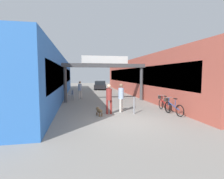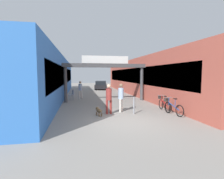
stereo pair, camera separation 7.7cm
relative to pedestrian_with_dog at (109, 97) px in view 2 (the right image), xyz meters
name	(u,v)px [view 2 (the right image)]	position (x,y,z in m)	size (l,w,h in m)	color
ground_plane	(126,122)	(0.52, -1.88, -1.02)	(80.00, 80.00, 0.00)	gray
storefront_left	(51,78)	(-4.58, 9.12, 1.00)	(3.00, 26.00, 4.03)	blue
storefront_right	(143,77)	(5.61, 9.12, 1.00)	(3.00, 26.00, 4.03)	#B25142
arcade_sign_gateway	(105,70)	(0.52, 4.89, 1.73)	(7.40, 0.47, 3.90)	#4C4C4F
pedestrian_with_dog	(109,97)	(0.00, 0.00, 0.00)	(0.40, 0.39, 1.77)	#99332D
pedestrian_companion	(121,96)	(0.84, 0.43, 0.00)	(0.47, 0.47, 1.77)	silver
pedestrian_carrying_crate	(80,89)	(-1.60, 7.01, -0.05)	(0.42, 0.42, 1.69)	silver
dog_on_leash	(99,111)	(-0.64, -0.34, -0.73)	(0.41, 0.67, 0.47)	brown
bicycle_blue_nearest	(172,107)	(3.63, -0.84, -0.58)	(0.46, 1.68, 0.98)	black
bicycle_red_second	(164,104)	(3.65, 0.30, -0.58)	(0.46, 1.69, 0.98)	black
bollard_post_metal	(134,105)	(1.46, -0.28, -0.50)	(0.10, 0.10, 1.02)	gray
cafe_chair_aluminium_nearer	(72,94)	(-2.37, 6.28, -0.48)	(0.53, 0.53, 0.89)	gray
parked_car_black	(101,85)	(1.69, 17.18, -0.38)	(2.39, 4.24, 1.33)	black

